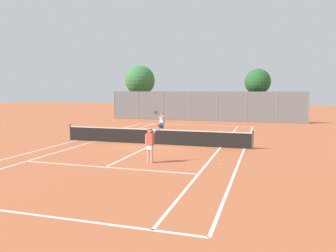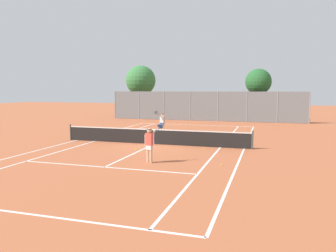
{
  "view_description": "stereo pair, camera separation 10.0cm",
  "coord_description": "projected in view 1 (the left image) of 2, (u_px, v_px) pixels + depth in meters",
  "views": [
    {
      "loc": [
        6.67,
        -18.99,
        3.34
      ],
      "look_at": [
        0.47,
        1.5,
        1.0
      ],
      "focal_mm": 35.0,
      "sensor_mm": 36.0,
      "label": 1
    },
    {
      "loc": [
        6.76,
        -18.96,
        3.34
      ],
      "look_at": [
        0.47,
        1.5,
        1.0
      ],
      "focal_mm": 35.0,
      "sensor_mm": 36.0,
      "label": 2
    }
  ],
  "objects": [
    {
      "name": "ground_plane",
      "position": [
        154.0,
        144.0,
        20.35
      ],
      "size": [
        120.0,
        120.0,
        0.0
      ],
      "primitive_type": "plane",
      "color": "#B25B38"
    },
    {
      "name": "court_line_markings",
      "position": [
        154.0,
        144.0,
        20.35
      ],
      "size": [
        11.1,
        23.9,
        0.01
      ],
      "color": "white",
      "rests_on": "ground"
    },
    {
      "name": "tennis_net",
      "position": [
        154.0,
        136.0,
        20.3
      ],
      "size": [
        12.0,
        0.1,
        1.07
      ],
      "color": "#474C47",
      "rests_on": "ground"
    },
    {
      "name": "player_near_side",
      "position": [
        150.0,
        143.0,
        15.08
      ],
      "size": [
        0.8,
        0.71,
        1.77
      ],
      "color": "#D8A884",
      "rests_on": "ground"
    },
    {
      "name": "player_far_left",
      "position": [
        162.0,
        121.0,
        25.59
      ],
      "size": [
        0.77,
        0.71,
        1.77
      ],
      "color": "#D8A884",
      "rests_on": "ground"
    },
    {
      "name": "loose_tennis_ball_0",
      "position": [
        222.0,
        165.0,
        14.58
      ],
      "size": [
        0.07,
        0.07,
        0.07
      ],
      "primitive_type": "sphere",
      "color": "#D1DB33",
      "rests_on": "ground"
    },
    {
      "name": "loose_tennis_ball_1",
      "position": [
        137.0,
        149.0,
        18.38
      ],
      "size": [
        0.07,
        0.07,
        0.07
      ],
      "primitive_type": "sphere",
      "color": "#D1DB33",
      "rests_on": "ground"
    },
    {
      "name": "loose_tennis_ball_2",
      "position": [
        205.0,
        148.0,
        18.72
      ],
      "size": [
        0.07,
        0.07,
        0.07
      ],
      "primitive_type": "sphere",
      "color": "#D1DB33",
      "rests_on": "ground"
    },
    {
      "name": "back_fence",
      "position": [
        203.0,
        106.0,
        35.79
      ],
      "size": [
        21.5,
        0.08,
        3.23
      ],
      "color": "gray",
      "rests_on": "ground"
    },
    {
      "name": "tree_behind_left",
      "position": [
        139.0,
        82.0,
        41.5
      ],
      "size": [
        3.78,
        3.78,
        6.46
      ],
      "color": "brown",
      "rests_on": "ground"
    },
    {
      "name": "tree_behind_right",
      "position": [
        257.0,
        83.0,
        35.83
      ],
      "size": [
        2.82,
        2.82,
        5.69
      ],
      "color": "brown",
      "rests_on": "ground"
    }
  ]
}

